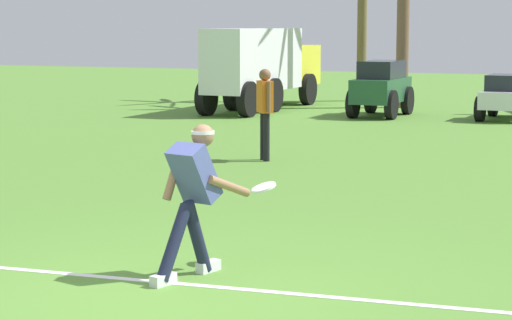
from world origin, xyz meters
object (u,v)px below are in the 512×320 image
at_px(teammate_near_sideline, 265,106).
at_px(box_truck, 262,64).
at_px(frisbee_thrower, 194,192).
at_px(parked_car_slot_a, 381,87).
at_px(parked_car_slot_b, 505,96).
at_px(frisbee_in_flight, 264,187).

xyz_separation_m(teammate_near_sideline, box_truck, (-4.01, 9.51, 0.29)).
height_order(frisbee_thrower, teammate_near_sideline, teammate_near_sideline).
distance_m(teammate_near_sideline, parked_car_slot_a, 8.88).
bearing_deg(box_truck, parked_car_slot_b, -3.12).
bearing_deg(box_truck, teammate_near_sideline, -67.14).
bearing_deg(parked_car_slot_a, box_truck, 169.72).
xyz_separation_m(frisbee_in_flight, parked_car_slot_a, (-3.27, 15.69, -0.00)).
bearing_deg(frisbee_in_flight, parked_car_slot_b, 90.79).
bearing_deg(box_truck, frisbee_in_flight, -67.37).
height_order(parked_car_slot_a, parked_car_slot_b, parked_car_slot_a).
xyz_separation_m(frisbee_thrower, box_truck, (-6.41, 17.05, 0.44)).
xyz_separation_m(frisbee_thrower, frisbee_in_flight, (0.40, 0.72, -0.05)).
height_order(frisbee_in_flight, box_truck, box_truck).
bearing_deg(frisbee_in_flight, parked_car_slot_a, 101.77).
bearing_deg(frisbee_thrower, frisbee_in_flight, 61.22).
bearing_deg(box_truck, frisbee_thrower, -69.39).
height_order(frisbee_thrower, box_truck, box_truck).
distance_m(frisbee_thrower, teammate_near_sideline, 7.92).
relative_size(frisbee_thrower, box_truck, 0.24).
distance_m(parked_car_slot_a, box_truck, 3.63).
bearing_deg(parked_car_slot_a, parked_car_slot_b, 5.30).
height_order(frisbee_thrower, parked_car_slot_a, parked_car_slot_a).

